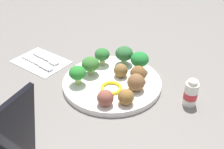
# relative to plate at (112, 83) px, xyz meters

# --- Properties ---
(ground_plane) EXTENTS (4.00, 4.00, 0.00)m
(ground_plane) POSITION_rel_plate_xyz_m (0.00, 0.00, -0.01)
(ground_plane) COLOR slate
(plate) EXTENTS (0.28, 0.28, 0.02)m
(plate) POSITION_rel_plate_xyz_m (0.00, 0.00, 0.00)
(plate) COLOR white
(plate) RESTS_ON ground_plane
(broccoli_floret_back_left) EXTENTS (0.05, 0.05, 0.06)m
(broccoli_floret_back_left) POSITION_rel_plate_xyz_m (-0.02, 0.10, 0.04)
(broccoli_floret_back_left) COLOR #8CC07C
(broccoli_floret_back_left) RESTS_ON plate
(broccoli_floret_front_left) EXTENTS (0.05, 0.05, 0.05)m
(broccoli_floret_front_left) POSITION_rel_plate_xyz_m (-0.07, 0.06, 0.04)
(broccoli_floret_front_left) COLOR #A0B96F
(broccoli_floret_front_left) RESTS_ON plate
(broccoli_floret_mid_left) EXTENTS (0.05, 0.05, 0.06)m
(broccoli_floret_mid_left) POSITION_rel_plate_xyz_m (0.04, 0.09, 0.05)
(broccoli_floret_mid_left) COLOR #A8BE7A
(broccoli_floret_mid_left) RESTS_ON plate
(broccoli_floret_mid_right) EXTENTS (0.05, 0.05, 0.05)m
(broccoli_floret_mid_right) POSITION_rel_plate_xyz_m (-0.07, -0.01, 0.04)
(broccoli_floret_mid_right) COLOR #A2BE67
(broccoli_floret_mid_right) RESTS_ON plate
(broccoli_floret_near_rim) EXTENTS (0.05, 0.05, 0.06)m
(broccoli_floret_near_rim) POSITION_rel_plate_xyz_m (-0.07, -0.07, 0.04)
(broccoli_floret_near_rim) COLOR #A9D067
(broccoli_floret_near_rim) RESTS_ON plate
(meatball_far_rim) EXTENTS (0.05, 0.05, 0.05)m
(meatball_far_rim) POSITION_rel_plate_xyz_m (0.08, 0.00, 0.03)
(meatball_far_rim) COLOR brown
(meatball_far_rim) RESTS_ON plate
(meatball_front_right) EXTENTS (0.04, 0.04, 0.04)m
(meatball_front_right) POSITION_rel_plate_xyz_m (0.01, 0.03, 0.03)
(meatball_front_right) COLOR brown
(meatball_front_right) RESTS_ON plate
(meatball_front_left) EXTENTS (0.05, 0.05, 0.05)m
(meatball_front_left) POSITION_rel_plate_xyz_m (0.06, 0.04, 0.03)
(meatball_front_left) COLOR brown
(meatball_front_left) RESTS_ON plate
(meatball_near_rim) EXTENTS (0.04, 0.04, 0.04)m
(meatball_near_rim) POSITION_rel_plate_xyz_m (0.09, -0.06, 0.03)
(meatball_near_rim) COLOR brown
(meatball_near_rim) RESTS_ON plate
(meatball_back_right) EXTENTS (0.04, 0.04, 0.04)m
(meatball_back_right) POSITION_rel_plate_xyz_m (0.05, -0.10, 0.03)
(meatball_back_right) COLOR brown
(meatball_back_right) RESTS_ON plate
(pepper_ring_far_rim) EXTENTS (0.08, 0.08, 0.01)m
(pepper_ring_far_rim) POSITION_rel_plate_xyz_m (0.02, -0.04, 0.01)
(pepper_ring_far_rim) COLOR yellow
(pepper_ring_far_rim) RESTS_ON plate
(napkin) EXTENTS (0.17, 0.13, 0.01)m
(napkin) POSITION_rel_plate_xyz_m (-0.26, -0.03, -0.01)
(napkin) COLOR white
(napkin) RESTS_ON ground_plane
(fork) EXTENTS (0.12, 0.03, 0.01)m
(fork) POSITION_rel_plate_xyz_m (-0.26, -0.01, -0.00)
(fork) COLOR silver
(fork) RESTS_ON napkin
(knife) EXTENTS (0.15, 0.03, 0.01)m
(knife) POSITION_rel_plate_xyz_m (-0.26, -0.04, -0.00)
(knife) COLOR white
(knife) RESTS_ON napkin
(yogurt_bottle) EXTENTS (0.03, 0.03, 0.07)m
(yogurt_bottle) POSITION_rel_plate_xyz_m (0.21, 0.04, 0.03)
(yogurt_bottle) COLOR white
(yogurt_bottle) RESTS_ON ground_plane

